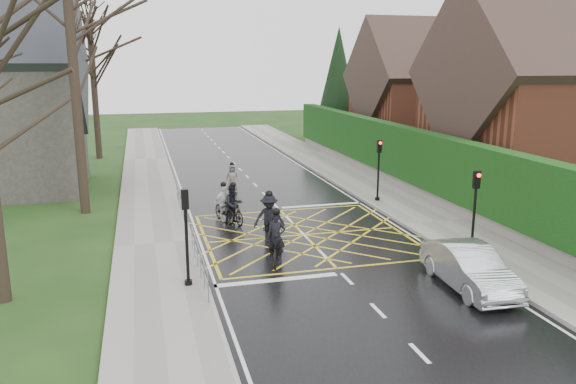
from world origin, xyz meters
name	(u,v)px	position (x,y,z in m)	size (l,w,h in m)	color
ground	(304,235)	(0.00, 0.00, 0.00)	(120.00, 120.00, 0.00)	black
road	(304,235)	(0.00, 0.00, 0.01)	(9.00, 80.00, 0.01)	black
sidewalk_right	(435,223)	(6.00, 0.00, 0.07)	(3.00, 80.00, 0.15)	gray
sidewalk_left	(155,245)	(-6.00, 0.00, 0.07)	(3.00, 80.00, 0.15)	gray
stone_wall	(409,186)	(7.75, 6.00, 0.35)	(0.50, 38.00, 0.70)	slate
hedge	(411,154)	(7.75, 6.00, 2.10)	(0.90, 38.00, 2.80)	#0F370F
house_near	(552,105)	(14.75, 4.00, 4.73)	(11.80, 9.80, 11.30)	brown
house_far	(423,97)	(14.75, 18.00, 4.36)	(9.80, 8.80, 10.30)	brown
conifer	(338,85)	(10.75, 26.00, 4.99)	(4.60, 4.60, 10.00)	black
tree_near	(71,40)	(-9.00, 6.00, 7.91)	(9.24, 9.24, 11.44)	black
tree_mid	(67,32)	(-10.00, 14.00, 8.63)	(10.08, 10.08, 12.48)	black
tree_far	(92,59)	(-9.30, 22.00, 7.19)	(8.40, 8.40, 10.40)	black
railing_south	(199,254)	(-4.65, -3.50, 0.78)	(0.05, 5.04, 1.03)	slate
railing_north	(181,201)	(-4.65, 4.00, 0.79)	(0.05, 6.04, 1.03)	slate
traffic_light_ne	(378,171)	(5.10, 4.20, 1.66)	(0.24, 0.31, 3.21)	black
traffic_light_se	(474,214)	(5.10, -4.20, 1.66)	(0.24, 0.31, 3.21)	black
traffic_light_sw	(187,238)	(-5.10, -4.50, 1.66)	(0.24, 0.31, 3.21)	black
cyclist_rear	(277,245)	(-1.86, -2.90, 0.65)	(1.29, 2.18, 2.00)	black
cyclist_back	(234,208)	(-2.50, 2.48, 0.70)	(0.99, 1.92, 1.86)	black
cyclist_mid	(269,223)	(-1.57, -0.49, 0.76)	(1.28, 2.19, 2.08)	black
cyclist_front	(224,207)	(-2.87, 2.85, 0.67)	(1.05, 1.87, 1.80)	black
cyclist_lead	(233,182)	(-1.55, 8.59, 0.57)	(0.76, 1.72, 1.65)	gold
car	(469,268)	(3.42, -6.68, 0.69)	(1.45, 4.16, 1.37)	silver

